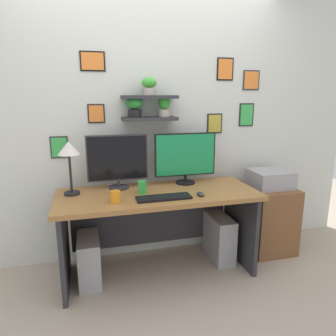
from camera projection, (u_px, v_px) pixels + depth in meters
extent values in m
plane|color=tan|center=(159.00, 271.00, 2.79)|extent=(8.00, 8.00, 0.00)
cube|color=silver|center=(147.00, 118.00, 2.89)|extent=(4.40, 0.04, 2.70)
cube|color=#2D2D33|center=(150.00, 119.00, 2.78)|extent=(0.49, 0.20, 0.03)
cube|color=#2D2D33|center=(149.00, 97.00, 2.74)|extent=(0.49, 0.20, 0.03)
cylinder|color=#B2A899|center=(149.00, 92.00, 2.73)|extent=(0.10, 0.10, 0.06)
ellipsoid|color=green|center=(149.00, 83.00, 2.71)|extent=(0.13, 0.13, 0.09)
cylinder|color=black|center=(135.00, 113.00, 2.74)|extent=(0.12, 0.12, 0.07)
ellipsoid|color=#288631|center=(134.00, 103.00, 2.72)|extent=(0.15, 0.15, 0.11)
cylinder|color=#B2A899|center=(164.00, 113.00, 2.80)|extent=(0.10, 0.10, 0.07)
ellipsoid|color=green|center=(164.00, 102.00, 2.78)|extent=(0.10, 0.10, 0.13)
cube|color=#2D2D33|center=(251.00, 80.00, 3.06)|extent=(0.18, 0.02, 0.19)
cube|color=orange|center=(251.00, 80.00, 3.05)|extent=(0.15, 0.00, 0.17)
cube|color=#2D2D33|center=(59.00, 147.00, 2.73)|extent=(0.15, 0.02, 0.20)
cube|color=green|center=(59.00, 147.00, 2.72)|extent=(0.13, 0.00, 0.17)
cube|color=black|center=(214.00, 123.00, 3.06)|extent=(0.16, 0.02, 0.19)
cube|color=gold|center=(215.00, 123.00, 3.05)|extent=(0.13, 0.00, 0.17)
cube|color=black|center=(246.00, 115.00, 3.13)|extent=(0.16, 0.02, 0.23)
cube|color=green|center=(247.00, 115.00, 3.12)|extent=(0.13, 0.00, 0.21)
cube|color=black|center=(93.00, 61.00, 2.64)|extent=(0.21, 0.02, 0.17)
cube|color=orange|center=(93.00, 61.00, 2.63)|extent=(0.19, 0.00, 0.14)
cube|color=black|center=(96.00, 114.00, 2.75)|extent=(0.15, 0.02, 0.17)
cube|color=orange|center=(96.00, 114.00, 2.74)|extent=(0.13, 0.00, 0.14)
cube|color=black|center=(225.00, 69.00, 2.96)|extent=(0.17, 0.02, 0.21)
cube|color=orange|center=(225.00, 69.00, 2.96)|extent=(0.14, 0.00, 0.19)
cube|color=#9E6B38|center=(158.00, 195.00, 2.62)|extent=(1.70, 0.68, 0.04)
cube|color=#2D2D33|center=(64.00, 246.00, 2.51)|extent=(0.04, 0.62, 0.71)
cube|color=#2D2D33|center=(240.00, 226.00, 2.91)|extent=(0.04, 0.62, 0.71)
cube|color=#2D2D33|center=(151.00, 219.00, 2.98)|extent=(1.50, 0.02, 0.50)
cylinder|color=#2D2D33|center=(119.00, 187.00, 2.74)|extent=(0.18, 0.18, 0.02)
cylinder|color=#2D2D33|center=(119.00, 183.00, 2.73)|extent=(0.03, 0.03, 0.07)
cube|color=#2D2D33|center=(118.00, 158.00, 2.68)|extent=(0.53, 0.02, 0.40)
cube|color=black|center=(118.00, 158.00, 2.67)|extent=(0.51, 0.00, 0.38)
cylinder|color=black|center=(185.00, 182.00, 2.89)|extent=(0.18, 0.18, 0.02)
cylinder|color=black|center=(185.00, 178.00, 2.88)|extent=(0.03, 0.03, 0.07)
cube|color=black|center=(185.00, 155.00, 2.84)|extent=(0.58, 0.02, 0.40)
cube|color=#198C4C|center=(186.00, 155.00, 2.83)|extent=(0.56, 0.00, 0.37)
cube|color=black|center=(164.00, 198.00, 2.45)|extent=(0.44, 0.14, 0.02)
ellipsoid|color=#2D2D33|center=(200.00, 194.00, 2.53)|extent=(0.06, 0.09, 0.03)
cylinder|color=black|center=(72.00, 193.00, 2.56)|extent=(0.13, 0.13, 0.02)
cylinder|color=black|center=(70.00, 174.00, 2.52)|extent=(0.02, 0.02, 0.32)
cone|color=silver|center=(69.00, 148.00, 2.48)|extent=(0.18, 0.18, 0.11)
cylinder|color=orange|center=(115.00, 197.00, 2.37)|extent=(0.08, 0.08, 0.09)
cylinder|color=green|center=(142.00, 187.00, 2.58)|extent=(0.07, 0.07, 0.11)
cube|color=brown|center=(267.00, 218.00, 3.15)|extent=(0.44, 0.50, 0.66)
cube|color=#9E9EA3|center=(270.00, 179.00, 3.05)|extent=(0.38, 0.34, 0.17)
cube|color=#99999E|center=(89.00, 259.00, 2.61)|extent=(0.18, 0.40, 0.40)
cube|color=#99999E|center=(219.00, 238.00, 2.97)|extent=(0.18, 0.40, 0.43)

